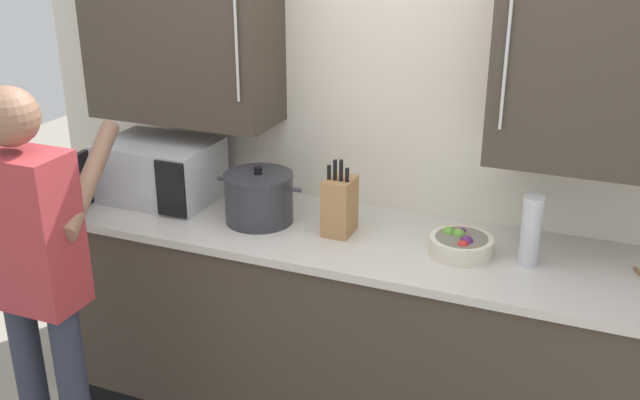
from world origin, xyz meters
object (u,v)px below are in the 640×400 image
Objects in this scene: stock_pot at (259,198)px; thermos_flask at (531,231)px; microwave_oven at (154,170)px; knife_block at (340,205)px; person_figure at (35,271)px; fruit_bowl at (461,244)px.

thermos_flask is at bearing 0.89° from stock_pot.
microwave_oven is 1.68m from thermos_flask.
knife_block is 0.19× the size of person_figure.
person_figure is at bearing -84.05° from microwave_oven.
person_figure reaches higher than thermos_flask.
thermos_flask is (1.68, -0.04, 0.00)m from microwave_oven.
stock_pot is (-0.86, -0.01, 0.07)m from fruit_bowl.
fruit_bowl is 0.15× the size of person_figure.
person_figure is (-0.47, -0.82, -0.05)m from stock_pot.
microwave_oven is at bearing 178.00° from fruit_bowl.
stock_pot is (0.56, -0.06, -0.03)m from microwave_oven.
microwave_oven is 0.88m from person_figure.
fruit_bowl is (-0.25, -0.01, -0.10)m from thermos_flask.
microwave_oven is at bearing 95.95° from person_figure.
stock_pot is (-0.36, -0.02, -0.01)m from knife_block.
microwave_oven is 2.98× the size of fruit_bowl.
knife_block is (-0.76, -0.00, -0.02)m from thermos_flask.
stock_pot is at bearing -177.49° from knife_block.
stock_pot is 0.23× the size of person_figure.
person_figure reaches higher than knife_block.
stock_pot is at bearing -179.11° from thermos_flask.
thermos_flask is 0.84× the size of knife_block.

